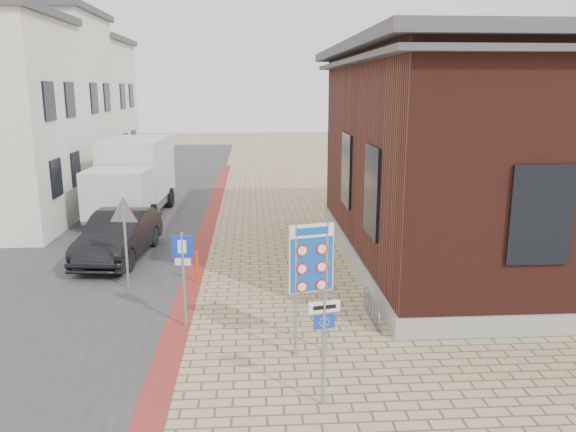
{
  "coord_description": "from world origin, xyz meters",
  "views": [
    {
      "loc": [
        -0.2,
        -10.39,
        5.48
      ],
      "look_at": [
        0.73,
        3.86,
        2.2
      ],
      "focal_mm": 35.0,
      "sensor_mm": 36.0,
      "label": 1
    }
  ],
  "objects_px": {
    "border_sign": "(311,261)",
    "box_truck": "(133,177)",
    "sedan": "(119,236)",
    "essen_sign": "(324,334)",
    "bollard": "(197,267)",
    "parking_sign": "(183,264)"
  },
  "relations": [
    {
      "from": "border_sign",
      "to": "box_truck",
      "type": "bearing_deg",
      "value": 100.67
    },
    {
      "from": "sedan",
      "to": "border_sign",
      "type": "relative_size",
      "value": 1.67
    },
    {
      "from": "essen_sign",
      "to": "bollard",
      "type": "relative_size",
      "value": 2.16
    },
    {
      "from": "sedan",
      "to": "bollard",
      "type": "height_order",
      "value": "sedan"
    },
    {
      "from": "parking_sign",
      "to": "bollard",
      "type": "bearing_deg",
      "value": 96.79
    },
    {
      "from": "border_sign",
      "to": "parking_sign",
      "type": "distance_m",
      "value": 3.21
    },
    {
      "from": "sedan",
      "to": "box_truck",
      "type": "height_order",
      "value": "box_truck"
    },
    {
      "from": "essen_sign",
      "to": "parking_sign",
      "type": "distance_m",
      "value": 4.49
    },
    {
      "from": "parking_sign",
      "to": "bollard",
      "type": "distance_m",
      "value": 3.18
    },
    {
      "from": "box_truck",
      "to": "border_sign",
      "type": "height_order",
      "value": "box_truck"
    },
    {
      "from": "essen_sign",
      "to": "box_truck",
      "type": "bearing_deg",
      "value": 101.69
    },
    {
      "from": "border_sign",
      "to": "essen_sign",
      "type": "height_order",
      "value": "border_sign"
    },
    {
      "from": "sedan",
      "to": "box_truck",
      "type": "xyz_separation_m",
      "value": [
        -0.79,
        6.45,
        0.92
      ]
    },
    {
      "from": "bollard",
      "to": "box_truck",
      "type": "bearing_deg",
      "value": 111.38
    },
    {
      "from": "sedan",
      "to": "parking_sign",
      "type": "distance_m",
      "value": 6.25
    },
    {
      "from": "border_sign",
      "to": "bollard",
      "type": "xyz_separation_m",
      "value": [
        -2.79,
        4.5,
        -1.54
      ]
    },
    {
      "from": "essen_sign",
      "to": "parking_sign",
      "type": "height_order",
      "value": "parking_sign"
    },
    {
      "from": "essen_sign",
      "to": "sedan",
      "type": "bearing_deg",
      "value": 110.9
    },
    {
      "from": "border_sign",
      "to": "parking_sign",
      "type": "height_order",
      "value": "border_sign"
    },
    {
      "from": "sedan",
      "to": "essen_sign",
      "type": "distance_m",
      "value": 10.64
    },
    {
      "from": "border_sign",
      "to": "bollard",
      "type": "height_order",
      "value": "border_sign"
    },
    {
      "from": "bollard",
      "to": "parking_sign",
      "type": "bearing_deg",
      "value": -90.0
    }
  ]
}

